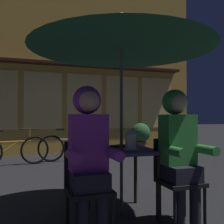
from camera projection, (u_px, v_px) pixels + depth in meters
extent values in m
plane|color=#232326|center=(121.00, 215.00, 2.87)|extent=(60.00, 60.00, 0.00)
cube|color=navy|center=(121.00, 151.00, 2.89)|extent=(0.72, 0.72, 0.04)
cylinder|color=#2D2319|center=(103.00, 194.00, 2.49)|extent=(0.04, 0.04, 0.70)
cylinder|color=#2D2319|center=(159.00, 188.00, 2.69)|extent=(0.04, 0.04, 0.70)
cylinder|color=#2D2319|center=(88.00, 179.00, 3.08)|extent=(0.04, 0.04, 0.70)
cylinder|color=#2D2319|center=(136.00, 175.00, 3.27)|extent=(0.04, 0.04, 0.70)
cylinder|color=#4C4C51|center=(121.00, 115.00, 2.90)|extent=(0.04, 0.04, 2.25)
cone|color=#19472D|center=(121.00, 34.00, 2.92)|extent=(2.10, 2.10, 0.38)
sphere|color=#4C4C51|center=(121.00, 15.00, 2.92)|extent=(0.06, 0.06, 0.06)
cube|color=white|center=(131.00, 149.00, 2.80)|extent=(0.11, 0.11, 0.02)
cube|color=white|center=(131.00, 141.00, 2.81)|extent=(0.09, 0.09, 0.16)
pyramid|color=white|center=(131.00, 132.00, 2.81)|extent=(0.11, 0.11, 0.06)
cube|color=black|center=(89.00, 191.00, 2.31)|extent=(0.40, 0.40, 0.04)
cylinder|color=black|center=(113.00, 221.00, 2.20)|extent=(0.03, 0.03, 0.41)
cylinder|color=black|center=(102.00, 207.00, 2.52)|extent=(0.03, 0.03, 0.41)
cylinder|color=black|center=(67.00, 211.00, 2.42)|extent=(0.03, 0.03, 0.41)
cube|color=black|center=(85.00, 162.00, 2.49)|extent=(0.40, 0.03, 0.42)
cube|color=black|center=(180.00, 182.00, 2.62)|extent=(0.40, 0.40, 0.04)
cylinder|color=black|center=(205.00, 208.00, 2.51)|extent=(0.03, 0.03, 0.41)
cylinder|color=black|center=(175.00, 212.00, 2.40)|extent=(0.03, 0.03, 0.41)
cylinder|color=black|center=(185.00, 198.00, 2.83)|extent=(0.03, 0.03, 0.41)
cylinder|color=black|center=(157.00, 201.00, 2.72)|extent=(0.03, 0.03, 0.41)
cube|color=black|center=(170.00, 157.00, 2.80)|extent=(0.40, 0.03, 0.42)
cylinder|color=black|center=(102.00, 218.00, 2.22)|extent=(0.11, 0.11, 0.45)
cylinder|color=black|center=(82.00, 220.00, 2.16)|extent=(0.11, 0.11, 0.45)
cube|color=black|center=(89.00, 180.00, 2.32)|extent=(0.32, 0.36, 0.16)
cube|color=purple|center=(88.00, 142.00, 2.36)|extent=(0.34, 0.22, 0.52)
cylinder|color=purple|center=(114.00, 154.00, 2.21)|extent=(0.09, 0.30, 0.09)
cylinder|color=purple|center=(73.00, 156.00, 2.09)|extent=(0.09, 0.30, 0.09)
sphere|color=tan|center=(88.00, 101.00, 2.37)|extent=(0.21, 0.21, 0.21)
sphere|color=purple|center=(87.00, 100.00, 2.42)|extent=(0.27, 0.27, 0.27)
cylinder|color=black|center=(195.00, 205.00, 2.52)|extent=(0.11, 0.11, 0.45)
cylinder|color=black|center=(180.00, 208.00, 2.47)|extent=(0.11, 0.11, 0.45)
cube|color=black|center=(180.00, 173.00, 2.62)|extent=(0.32, 0.36, 0.16)
cube|color=#338C38|center=(178.00, 139.00, 2.66)|extent=(0.34, 0.22, 0.52)
cylinder|color=#338C38|center=(206.00, 150.00, 2.51)|extent=(0.09, 0.30, 0.09)
cylinder|color=#338C38|center=(174.00, 151.00, 2.40)|extent=(0.09, 0.30, 0.09)
sphere|color=tan|center=(177.00, 103.00, 2.67)|extent=(0.21, 0.21, 0.21)
sphere|color=#338C38|center=(175.00, 102.00, 2.72)|extent=(0.27, 0.27, 0.27)
cube|color=gold|center=(43.00, 53.00, 7.88)|extent=(10.00, 0.60, 6.20)
cube|color=#F4D17A|center=(43.00, 100.00, 7.55)|extent=(1.10, 0.02, 1.70)
cube|color=#F4D17A|center=(85.00, 101.00, 7.95)|extent=(1.10, 0.02, 1.70)
cube|color=#F4D17A|center=(122.00, 102.00, 8.35)|extent=(1.10, 0.02, 1.70)
cube|color=#F4D17A|center=(156.00, 103.00, 8.74)|extent=(1.10, 0.02, 1.70)
cube|color=#331914|center=(44.00, 63.00, 7.44)|extent=(9.00, 0.36, 0.08)
torus|color=black|center=(35.00, 150.00, 6.00)|extent=(0.66, 0.16, 0.66)
cylinder|color=#B78419|center=(12.00, 142.00, 5.76)|extent=(0.83, 0.18, 0.04)
cylinder|color=#B78419|center=(6.00, 150.00, 5.70)|extent=(0.60, 0.14, 0.44)
cylinder|color=#B78419|center=(30.00, 135.00, 5.95)|extent=(0.02, 0.02, 0.28)
cylinder|color=black|center=(30.00, 129.00, 5.95)|extent=(0.44, 0.10, 0.02)
torus|color=black|center=(92.00, 148.00, 6.46)|extent=(0.66, 0.16, 0.66)
torus|color=black|center=(51.00, 148.00, 6.29)|extent=(0.66, 0.16, 0.66)
cylinder|color=#ADA89E|center=(72.00, 139.00, 6.38)|extent=(0.83, 0.17, 0.04)
cylinder|color=#ADA89E|center=(67.00, 147.00, 6.36)|extent=(0.60, 0.13, 0.44)
cylinder|color=#ADA89E|center=(60.00, 135.00, 6.34)|extent=(0.02, 0.02, 0.24)
cube|color=black|center=(60.00, 129.00, 6.34)|extent=(0.21, 0.11, 0.04)
cylinder|color=#ADA89E|center=(87.00, 134.00, 6.44)|extent=(0.02, 0.02, 0.28)
cylinder|color=black|center=(87.00, 128.00, 6.45)|extent=(0.44, 0.09, 0.02)
cube|color=black|center=(119.00, 146.00, 3.09)|extent=(0.24, 0.20, 0.02)
cylinder|color=brown|center=(141.00, 147.00, 7.87)|extent=(0.36, 0.36, 0.34)
sphere|color=#285B2D|center=(141.00, 133.00, 7.88)|extent=(0.60, 0.60, 0.60)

